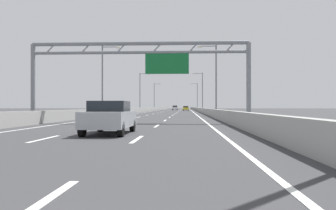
{
  "coord_description": "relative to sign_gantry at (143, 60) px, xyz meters",
  "views": [
    {
      "loc": [
        3.66,
        -0.78,
        1.26
      ],
      "look_at": [
        -0.44,
        79.32,
        1.58
      ],
      "focal_mm": 37.54,
      "sensor_mm": 36.0,
      "label": 1
    }
  ],
  "objects": [
    {
      "name": "lane_dash_left_15",
      "position": [
        -2.08,
        111.97,
        -4.87
      ],
      "size": [
        0.16,
        3.0,
        0.01
      ],
      "primitive_type": "cube",
      "color": "white",
      "rests_on": "ground_plane"
    },
    {
      "name": "streetlamp_right_distant",
      "position": [
        7.19,
        97.93,
        0.52
      ],
      "size": [
        2.58,
        0.28,
        9.5
      ],
      "color": "slate",
      "rests_on": "ground_plane"
    },
    {
      "name": "barrier_right",
      "position": [
        6.62,
        83.47,
        -4.4
      ],
      "size": [
        0.45,
        220.0,
        0.95
      ],
      "color": "#9E9E99",
      "rests_on": "ground_plane"
    },
    {
      "name": "lane_dash_left_7",
      "position": [
        -2.08,
        39.97,
        -4.87
      ],
      "size": [
        0.16,
        3.0,
        0.01
      ],
      "primitive_type": "cube",
      "color": "white",
      "rests_on": "ground_plane"
    },
    {
      "name": "lane_dash_right_17",
      "position": [
        1.52,
        129.97,
        -4.87
      ],
      "size": [
        0.16,
        3.0,
        0.01
      ],
      "primitive_type": "cube",
      "color": "white",
      "rests_on": "ground_plane"
    },
    {
      "name": "ground_plane",
      "position": [
        -0.28,
        73.47,
        -4.88
      ],
      "size": [
        260.0,
        260.0,
        0.0
      ],
      "primitive_type": "plane",
      "color": "#38383A"
    },
    {
      "name": "lane_dash_right_9",
      "position": [
        1.52,
        57.97,
        -4.87
      ],
      "size": [
        0.16,
        3.0,
        0.01
      ],
      "primitive_type": "cube",
      "color": "white",
      "rests_on": "ground_plane"
    },
    {
      "name": "lane_dash_left_17",
      "position": [
        -2.08,
        129.97,
        -4.87
      ],
      "size": [
        0.16,
        3.0,
        0.01
      ],
      "primitive_type": "cube",
      "color": "white",
      "rests_on": "ground_plane"
    },
    {
      "name": "lane_dash_right_2",
      "position": [
        1.52,
        -5.03,
        -4.87
      ],
      "size": [
        0.16,
        3.0,
        0.01
      ],
      "primitive_type": "cube",
      "color": "white",
      "rests_on": "ground_plane"
    },
    {
      "name": "lane_dash_right_6",
      "position": [
        1.52,
        30.97,
        -4.87
      ],
      "size": [
        0.16,
        3.0,
        0.01
      ],
      "primitive_type": "cube",
      "color": "white",
      "rests_on": "ground_plane"
    },
    {
      "name": "blue_car",
      "position": [
        3.47,
        106.7,
        -4.16
      ],
      "size": [
        1.74,
        4.62,
        1.4
      ],
      "color": "#2347AD",
      "rests_on": "ground_plane"
    },
    {
      "name": "yellow_car",
      "position": [
        3.34,
        78.51,
        -4.17
      ],
      "size": [
        1.72,
        4.42,
        1.37
      ],
      "color": "yellow",
      "rests_on": "ground_plane"
    },
    {
      "name": "lane_dash_right_5",
      "position": [
        1.52,
        21.97,
        -4.87
      ],
      "size": [
        0.16,
        3.0,
        0.01
      ],
      "primitive_type": "cube",
      "color": "white",
      "rests_on": "ground_plane"
    },
    {
      "name": "lane_dash_left_4",
      "position": [
        -2.08,
        12.97,
        -4.87
      ],
      "size": [
        0.16,
        3.0,
        0.01
      ],
      "primitive_type": "cube",
      "color": "white",
      "rests_on": "ground_plane"
    },
    {
      "name": "lane_dash_left_3",
      "position": [
        -2.08,
        3.97,
        -4.87
      ],
      "size": [
        0.16,
        3.0,
        0.01
      ],
      "primitive_type": "cube",
      "color": "white",
      "rests_on": "ground_plane"
    },
    {
      "name": "sign_gantry",
      "position": [
        0.0,
        0.0,
        0.0
      ],
      "size": [
        17.36,
        0.36,
        6.36
      ],
      "color": "gray",
      "rests_on": "ground_plane"
    },
    {
      "name": "lane_dash_right_7",
      "position": [
        1.52,
        39.97,
        -4.87
      ],
      "size": [
        0.16,
        3.0,
        0.01
      ],
      "primitive_type": "cube",
      "color": "white",
      "rests_on": "ground_plane"
    },
    {
      "name": "lane_dash_left_11",
      "position": [
        -2.08,
        75.97,
        -4.87
      ],
      "size": [
        0.16,
        3.0,
        0.01
      ],
      "primitive_type": "cube",
      "color": "white",
      "rests_on": "ground_plane"
    },
    {
      "name": "lane_dash_left_8",
      "position": [
        -2.08,
        48.97,
        -4.87
      ],
      "size": [
        0.16,
        3.0,
        0.01
      ],
      "primitive_type": "cube",
      "color": "white",
      "rests_on": "ground_plane"
    },
    {
      "name": "streetlamp_right_mid",
      "position": [
        7.19,
        19.86,
        0.52
      ],
      "size": [
        2.58,
        0.28,
        9.5
      ],
      "color": "slate",
      "rests_on": "ground_plane"
    },
    {
      "name": "streetlamp_left_distant",
      "position": [
        -7.74,
        97.93,
        0.52
      ],
      "size": [
        2.58,
        0.28,
        9.5
      ],
      "color": "slate",
      "rests_on": "ground_plane"
    },
    {
      "name": "lane_dash_right_4",
      "position": [
        1.52,
        12.97,
        -4.87
      ],
      "size": [
        0.16,
        3.0,
        0.01
      ],
      "primitive_type": "cube",
      "color": "white",
      "rests_on": "ground_plane"
    },
    {
      "name": "streetlamp_left_far",
      "position": [
        -7.74,
        58.89,
        0.52
      ],
      "size": [
        2.58,
        0.28,
        9.5
      ],
      "color": "slate",
      "rests_on": "ground_plane"
    },
    {
      "name": "lane_dash_right_8",
      "position": [
        1.52,
        48.97,
        -4.87
      ],
      "size": [
        0.16,
        3.0,
        0.01
      ],
      "primitive_type": "cube",
      "color": "white",
      "rests_on": "ground_plane"
    },
    {
      "name": "lane_dash_right_3",
      "position": [
        1.52,
        3.97,
        -4.87
      ],
      "size": [
        0.16,
        3.0,
        0.01
      ],
      "primitive_type": "cube",
      "color": "white",
      "rests_on": "ground_plane"
    },
    {
      "name": "white_car",
      "position": [
        -0.4,
        93.95,
        -4.08
      ],
      "size": [
        1.8,
        4.54,
        1.57
      ],
      "color": "silver",
      "rests_on": "ground_plane"
    },
    {
      "name": "lane_dash_right_1",
      "position": [
        1.52,
        -14.03,
        -4.87
      ],
      "size": [
        0.16,
        3.0,
        0.01
      ],
      "primitive_type": "cube",
      "color": "white",
      "rests_on": "ground_plane"
    },
    {
      "name": "lane_dash_right_12",
      "position": [
        1.52,
        84.97,
        -4.87
      ],
      "size": [
        0.16,
        3.0,
        0.01
      ],
      "primitive_type": "cube",
      "color": "white",
      "rests_on": "ground_plane"
    },
    {
      "name": "lane_dash_left_2",
      "position": [
        -2.08,
        -5.03,
        -4.87
      ],
      "size": [
        0.16,
        3.0,
        0.01
      ],
      "primitive_type": "cube",
      "color": "white",
      "rests_on": "ground_plane"
    },
    {
      "name": "lane_dash_left_5",
      "position": [
        -2.08,
        21.97,
        -4.87
      ],
      "size": [
        0.16,
        3.0,
        0.01
      ],
      "primitive_type": "cube",
      "color": "white",
      "rests_on": "ground_plane"
    },
    {
      "name": "lane_dash_right_11",
      "position": [
        1.52,
        75.97,
        -4.87
      ],
      "size": [
        0.16,
        3.0,
        0.01
      ],
      "primitive_type": "cube",
      "color": "white",
      "rests_on": "ground_plane"
    },
    {
      "name": "lane_dash_left_13",
      "position": [
        -2.08,
        93.97,
        -4.87
      ],
      "size": [
        0.16,
        3.0,
        0.01
      ],
      "primitive_type": "cube",
      "color": "white",
      "rests_on": "ground_plane"
    },
    {
      "name": "lane_dash_right_0",
      "position": [
        1.52,
        -23.03,
        -4.87
      ],
      "size": [
        0.16,
        3.0,
        0.01
      ],
      "primitive_type": "cube",
      "color": "white",
      "rests_on": "ground_plane"
    },
    {
      "name": "barrier_left",
      "position": [
        -7.18,
        83.47,
        -4.4
      ],
      "size": [
        0.45,
        220.0,
        0.95
      ],
      "color": "#9E9E99",
      "rests_on": "ground_plane"
    },
    {
      "name": "lane_dash_right_10",
      "position": [
        1.52,
        66.97,
        -4.87
      ],
      "size": [
        0.16,
        3.0,
        0.01
      ],
      "primitive_type": "cube",
      "color": "white",
      "rests_on": "ground_plane"
    },
    {
      "name": "lane_dash_right_13",
      "position": [
        1.52,
        93.97,
        -4.87
      ],
      "size": [
        0.16,
        3.0,
        0.01
      ],
      "primitive_type": "cube",
      "color": "white",
      "rests_on": "ground_plane"
    },
    {
      "name": "lane_dash_left_10",
      "position": [
        -2.08,
        66.97,
        -4.87
      ],
      "size": [
        0.16,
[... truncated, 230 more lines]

